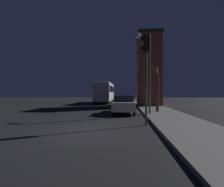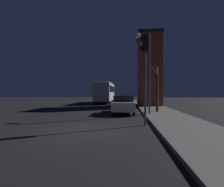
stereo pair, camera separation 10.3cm
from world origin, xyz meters
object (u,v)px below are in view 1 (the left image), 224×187
Objects in this scene: streetlamp at (145,58)px; car_far_lane at (125,98)px; bare_tree at (156,87)px; car_mid_lane at (123,100)px; traffic_light at (146,61)px; car_near_lane at (124,104)px; bus at (105,91)px.

car_far_lane is at bearing 94.63° from streetlamp.
streetlamp is at bearing -124.84° from bare_tree.
bare_tree is (1.15, 1.65, -2.21)m from streetlamp.
car_mid_lane is 1.01× the size of car_far_lane.
traffic_light is at bearing -96.00° from streetlamp.
bare_tree is 3.15m from car_near_lane.
bus is 2.34× the size of car_mid_lane.
streetlamp is 4.27m from car_near_lane.
bare_tree is at bearing -70.53° from car_mid_lane.
bare_tree is 9.26m from car_mid_lane.
streetlamp is 1.46× the size of car_mid_lane.
car_far_lane is (0.31, 9.35, 0.01)m from car_mid_lane.
traffic_light is 1.14× the size of car_mid_lane.
car_far_lane is (-2.74, 17.97, -1.48)m from bare_tree.
traffic_light is at bearing -77.86° from car_near_lane.
bare_tree is 1.03× the size of car_mid_lane.
bus reaches higher than car_mid_lane.
bare_tree is 15.97m from bus.
bare_tree is (1.59, 5.81, -1.24)m from traffic_light.
bus is (-6.25, 14.69, -0.19)m from bare_tree.
bus is at bearing 113.06° from bare_tree.
car_mid_lane is (-1.46, 14.43, -2.72)m from traffic_light.
traffic_light is at bearing -84.22° from car_mid_lane.
bus is at bearing 117.83° from car_mid_lane.
car_near_lane is (3.45, -14.85, -1.24)m from bus.
streetlamp reaches higher than traffic_light.
car_near_lane is at bearing -76.92° from bus.
traffic_light is (-0.44, -4.17, -0.97)m from streetlamp.
traffic_light reaches higher than bus.
car_near_lane reaches higher than car_far_lane.
car_near_lane is 1.13× the size of car_far_lane.
bus is 15.30m from car_near_lane.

